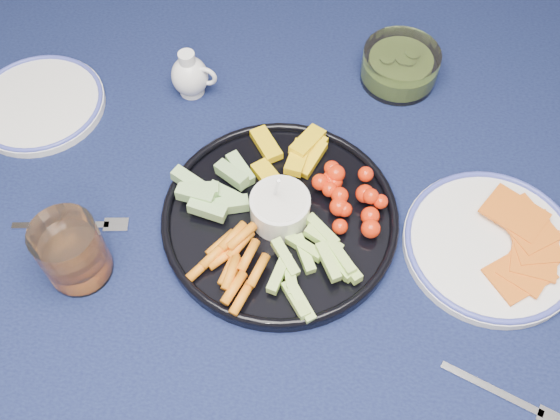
# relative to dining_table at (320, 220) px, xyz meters

# --- Properties ---
(dining_table) EXTENTS (1.67, 1.07, 0.75)m
(dining_table) POSITION_rel_dining_table_xyz_m (0.00, 0.00, 0.00)
(dining_table) COLOR #532E1B
(dining_table) RESTS_ON ground
(crudite_platter) EXTENTS (0.33, 0.33, 0.11)m
(crudite_platter) POSITION_rel_dining_table_xyz_m (-0.06, -0.06, 0.11)
(crudite_platter) COLOR black
(crudite_platter) RESTS_ON dining_table
(creamer_pitcher) EXTENTS (0.08, 0.06, 0.08)m
(creamer_pitcher) POSITION_rel_dining_table_xyz_m (-0.23, 0.16, 0.12)
(creamer_pitcher) COLOR white
(creamer_pitcher) RESTS_ON dining_table
(pickle_bowl) EXTENTS (0.12, 0.12, 0.06)m
(pickle_bowl) POSITION_rel_dining_table_xyz_m (0.10, 0.24, 0.11)
(pickle_bowl) COLOR white
(pickle_bowl) RESTS_ON dining_table
(cheese_plate) EXTENTS (0.24, 0.24, 0.03)m
(cheese_plate) POSITION_rel_dining_table_xyz_m (0.24, -0.06, 0.10)
(cheese_plate) COLOR white
(cheese_plate) RESTS_ON dining_table
(juice_tumbler) EXTENTS (0.08, 0.08, 0.10)m
(juice_tumbler) POSITION_rel_dining_table_xyz_m (-0.31, -0.18, 0.13)
(juice_tumbler) COLOR white
(juice_tumbler) RESTS_ON dining_table
(fork_left) EXTENTS (0.16, 0.04, 0.00)m
(fork_left) POSITION_rel_dining_table_xyz_m (-0.33, -0.11, 0.09)
(fork_left) COLOR silver
(fork_left) RESTS_ON dining_table
(fork_right) EXTENTS (0.15, 0.07, 0.00)m
(fork_right) POSITION_rel_dining_table_xyz_m (0.26, -0.27, 0.09)
(fork_right) COLOR silver
(fork_right) RESTS_ON dining_table
(side_plate_extra) EXTENTS (0.21, 0.21, 0.02)m
(side_plate_extra) POSITION_rel_dining_table_xyz_m (-0.47, 0.09, 0.10)
(side_plate_extra) COLOR white
(side_plate_extra) RESTS_ON dining_table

